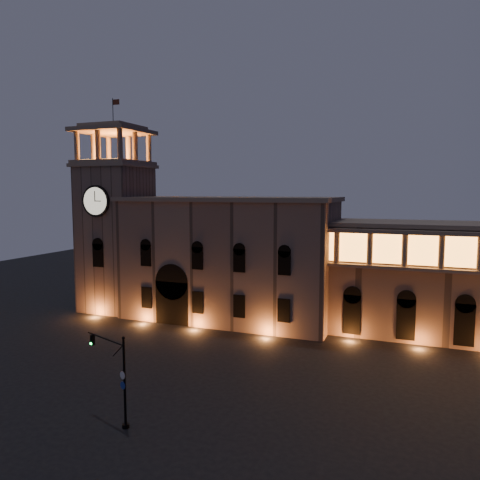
# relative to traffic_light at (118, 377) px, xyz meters

# --- Properties ---
(ground) EXTENTS (160.00, 160.00, 0.00)m
(ground) POSITION_rel_traffic_light_xyz_m (-1.81, 10.05, -3.86)
(ground) COLOR black
(ground) RESTS_ON ground
(government_building) EXTENTS (30.80, 12.80, 17.60)m
(government_building) POSITION_rel_traffic_light_xyz_m (-3.89, 31.98, 4.91)
(government_building) COLOR #7E6352
(government_building) RESTS_ON ground
(clock_tower) EXTENTS (9.80, 9.80, 32.40)m
(clock_tower) POSITION_rel_traffic_light_xyz_m (-22.31, 31.03, 8.64)
(clock_tower) COLOR #7E6352
(clock_tower) RESTS_ON ground
(traffic_light) EXTENTS (5.06, 2.13, 7.35)m
(traffic_light) POSITION_rel_traffic_light_xyz_m (0.00, 0.00, 0.00)
(traffic_light) COLOR black
(traffic_light) RESTS_ON ground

